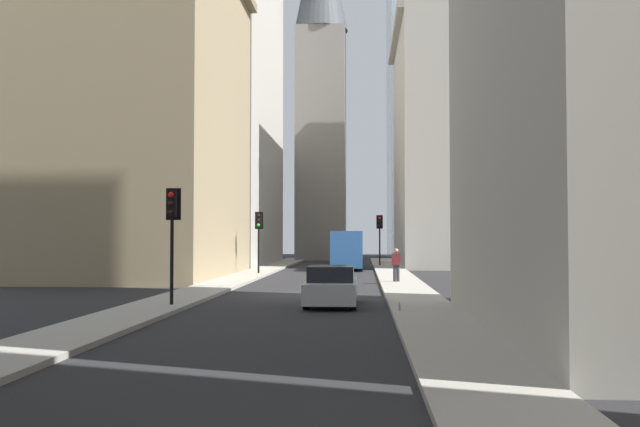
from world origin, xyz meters
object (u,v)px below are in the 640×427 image
delivery_truck (347,250)px  traffic_light_far_junction (380,228)px  sedan_silver (331,287)px  traffic_light_foreground (172,219)px  discarded_bottle (400,307)px  pedestrian (396,263)px  traffic_light_midblock (259,228)px

delivery_truck → traffic_light_far_junction: (5.16, -2.52, 1.67)m
delivery_truck → sedan_silver: (-25.91, 0.00, -0.80)m
traffic_light_far_junction → traffic_light_foreground: bearing=166.3°
traffic_light_far_junction → discarded_bottle: 33.99m
sedan_silver → pedestrian: pedestrian is taller
sedan_silver → traffic_light_midblock: size_ratio=1.10×
traffic_light_midblock → pedestrian: traffic_light_midblock is taller
delivery_truck → traffic_light_far_junction: size_ratio=1.59×
traffic_light_far_junction → pedestrian: bearing=-179.1°
traffic_light_midblock → traffic_light_far_junction: bearing=-32.6°
traffic_light_foreground → pedestrian: 14.99m
discarded_bottle → pedestrian: bearing=-2.5°
delivery_truck → pedestrian: bearing=-169.1°
sedan_silver → traffic_light_midblock: 19.53m
traffic_light_midblock → discarded_bottle: 22.92m
sedan_silver → traffic_light_midblock: bearing=16.4°
traffic_light_far_junction → sedan_silver: bearing=175.4°
traffic_light_foreground → sedan_silver: bearing=-76.5°
traffic_light_midblock → delivery_truck: bearing=-36.8°
traffic_light_midblock → traffic_light_far_junction: (12.46, -7.98, 0.13)m
traffic_light_foreground → pedestrian: size_ratio=2.33×
traffic_light_foreground → traffic_light_far_junction: (32.36, -7.90, 0.07)m
traffic_light_far_junction → delivery_truck: bearing=154.0°
delivery_truck → sedan_silver: 25.92m
delivery_truck → traffic_light_midblock: traffic_light_midblock is taller
delivery_truck → discarded_bottle: 28.82m
sedan_silver → traffic_light_foreground: 6.04m
sedan_silver → discarded_bottle: size_ratio=15.93×
delivery_truck → traffic_light_foreground: traffic_light_foreground is taller
traffic_light_far_junction → pedestrian: traffic_light_far_junction is taller
traffic_light_foreground → pedestrian: traffic_light_foreground is taller
sedan_silver → traffic_light_foreground: size_ratio=1.08×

